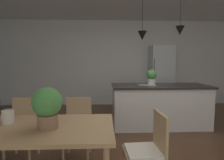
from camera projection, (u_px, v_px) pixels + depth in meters
ground_plane at (148, 150)px, 3.03m from camera, size 10.00×8.40×0.04m
wall_back_kitchen at (125, 63)px, 6.14m from camera, size 10.00×0.12×2.70m
dining_table at (27, 134)px, 1.92m from camera, size 1.76×0.86×0.75m
chair_kitchen_end at (148, 150)px, 2.00m from camera, size 0.42×0.42×0.87m
chair_far_right at (78, 125)px, 2.75m from camera, size 0.41×0.41×0.87m
chair_far_left at (23, 126)px, 2.72m from camera, size 0.40×0.40×0.87m
kitchen_island at (159, 105)px, 4.10m from camera, size 2.06×0.87×0.91m
refrigerator at (161, 77)px, 5.83m from camera, size 0.68×0.67×1.88m
pendant_over_island_main at (142, 36)px, 3.94m from camera, size 0.19×0.19×0.84m
pendant_over_island_aux at (180, 30)px, 3.96m from camera, size 0.18×0.18×0.74m
potted_plant_on_island at (152, 77)px, 4.04m from camera, size 0.21×0.21×0.33m
potted_plant_on_table at (47, 106)px, 1.85m from camera, size 0.29×0.29×0.41m
vase_on_dining_table at (8, 117)px, 2.02m from camera, size 0.12×0.12×0.14m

